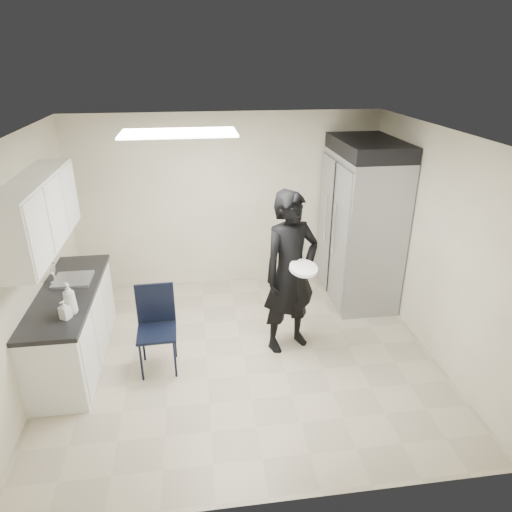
{
  "coord_description": "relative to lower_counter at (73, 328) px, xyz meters",
  "views": [
    {
      "loc": [
        -0.46,
        -4.51,
        3.34
      ],
      "look_at": [
        0.19,
        0.2,
        1.21
      ],
      "focal_mm": 32.0,
      "sensor_mm": 36.0,
      "label": 1
    }
  ],
  "objects": [
    {
      "name": "floor",
      "position": [
        1.95,
        -0.2,
        -0.43
      ],
      "size": [
        4.5,
        4.5,
        0.0
      ],
      "primitive_type": "plane",
      "color": "tan",
      "rests_on": "ground"
    },
    {
      "name": "ceiling",
      "position": [
        1.95,
        -0.2,
        2.17
      ],
      "size": [
        4.5,
        4.5,
        0.0
      ],
      "primitive_type": "plane",
      "rotation": [
        3.14,
        0.0,
        0.0
      ],
      "color": "silver",
      "rests_on": "back_wall"
    },
    {
      "name": "back_wall",
      "position": [
        1.95,
        1.8,
        0.87
      ],
      "size": [
        4.5,
        0.0,
        4.5
      ],
      "primitive_type": "plane",
      "rotation": [
        1.57,
        0.0,
        0.0
      ],
      "color": "beige",
      "rests_on": "floor"
    },
    {
      "name": "left_wall",
      "position": [
        -0.3,
        -0.2,
        0.87
      ],
      "size": [
        0.0,
        4.0,
        4.0
      ],
      "primitive_type": "plane",
      "rotation": [
        1.57,
        0.0,
        1.57
      ],
      "color": "beige",
      "rests_on": "floor"
    },
    {
      "name": "right_wall",
      "position": [
        4.2,
        -0.2,
        0.87
      ],
      "size": [
        0.0,
        4.0,
        4.0
      ],
      "primitive_type": "plane",
      "rotation": [
        1.57,
        0.0,
        -1.57
      ],
      "color": "beige",
      "rests_on": "floor"
    },
    {
      "name": "ceiling_panel",
      "position": [
        1.35,
        0.2,
        2.14
      ],
      "size": [
        1.2,
        0.6,
        0.02
      ],
      "primitive_type": "cube",
      "color": "white",
      "rests_on": "ceiling"
    },
    {
      "name": "lower_counter",
      "position": [
        0.0,
        0.0,
        0.0
      ],
      "size": [
        0.6,
        1.9,
        0.86
      ],
      "primitive_type": "cube",
      "color": "silver",
      "rests_on": "floor"
    },
    {
      "name": "countertop",
      "position": [
        0.0,
        0.0,
        0.46
      ],
      "size": [
        0.64,
        1.95,
        0.05
      ],
      "primitive_type": "cube",
      "color": "black",
      "rests_on": "lower_counter"
    },
    {
      "name": "sink",
      "position": [
        0.02,
        0.25,
        0.44
      ],
      "size": [
        0.42,
        0.4,
        0.14
      ],
      "primitive_type": "cube",
      "color": "gray",
      "rests_on": "countertop"
    },
    {
      "name": "faucet",
      "position": [
        -0.18,
        0.25,
        0.59
      ],
      "size": [
        0.02,
        0.02,
        0.24
      ],
      "primitive_type": "cylinder",
      "color": "silver",
      "rests_on": "countertop"
    },
    {
      "name": "upper_cabinets",
      "position": [
        -0.13,
        0.0,
        1.4
      ],
      "size": [
        0.35,
        1.8,
        0.75
      ],
      "primitive_type": "cube",
      "color": "silver",
      "rests_on": "left_wall"
    },
    {
      "name": "towel_dispenser",
      "position": [
        -0.19,
        1.15,
        1.19
      ],
      "size": [
        0.22,
        0.3,
        0.35
      ],
      "primitive_type": "cube",
      "color": "black",
      "rests_on": "left_wall"
    },
    {
      "name": "notice_sticker_left",
      "position": [
        -0.29,
        -0.1,
        0.79
      ],
      "size": [
        0.0,
        0.12,
        0.07
      ],
      "primitive_type": "cube",
      "color": "yellow",
      "rests_on": "left_wall"
    },
    {
      "name": "notice_sticker_right",
      "position": [
        -0.29,
        0.1,
        0.75
      ],
      "size": [
        0.0,
        0.12,
        0.07
      ],
      "primitive_type": "cube",
      "color": "yellow",
      "rests_on": "left_wall"
    },
    {
      "name": "commercial_fridge",
      "position": [
        3.78,
        1.07,
        0.62
      ],
      "size": [
        0.8,
        1.35,
        2.1
      ],
      "primitive_type": "cube",
      "color": "gray",
      "rests_on": "floor"
    },
    {
      "name": "fridge_compressor",
      "position": [
        3.78,
        1.07,
        1.77
      ],
      "size": [
        0.8,
        1.35,
        0.2
      ],
      "primitive_type": "cube",
      "color": "black",
      "rests_on": "commercial_fridge"
    },
    {
      "name": "folding_chair",
      "position": [
        0.97,
        -0.32,
        0.05
      ],
      "size": [
        0.44,
        0.44,
        0.97
      ],
      "primitive_type": "cube",
      "rotation": [
        0.0,
        0.0,
        0.03
      ],
      "color": "black",
      "rests_on": "floor"
    },
    {
      "name": "man_tuxedo",
      "position": [
        2.53,
        -0.05,
        0.56
      ],
      "size": [
        0.85,
        0.72,
        1.98
      ],
      "primitive_type": "imported",
      "rotation": [
        0.0,
        0.0,
        0.39
      ],
      "color": "black",
      "rests_on": "floor"
    },
    {
      "name": "bucket_lid",
      "position": [
        2.63,
        -0.28,
        0.72
      ],
      "size": [
        0.41,
        0.41,
        0.04
      ],
      "primitive_type": "cylinder",
      "rotation": [
        0.0,
        0.0,
        0.39
      ],
      "color": "silver",
      "rests_on": "man_tuxedo"
    },
    {
      "name": "soap_bottle_a",
      "position": [
        0.17,
        -0.5,
        0.65
      ],
      "size": [
        0.18,
        0.18,
        0.34
      ],
      "primitive_type": "imported",
      "rotation": [
        0.0,
        0.0,
        0.54
      ],
      "color": "white",
      "rests_on": "countertop"
    },
    {
      "name": "soap_bottle_b",
      "position": [
        0.14,
        -0.59,
        0.58
      ],
      "size": [
        0.12,
        0.12,
        0.2
      ],
      "primitive_type": "imported",
      "rotation": [
        0.0,
        0.0,
        -0.53
      ],
      "color": "silver",
      "rests_on": "countertop"
    }
  ]
}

